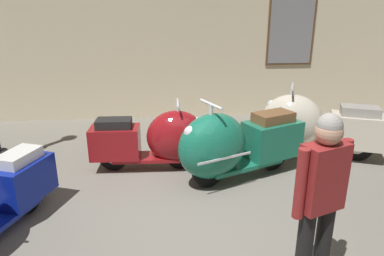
{
  "coord_description": "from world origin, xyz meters",
  "views": [
    {
      "loc": [
        -0.34,
        -3.2,
        2.23
      ],
      "look_at": [
        0.07,
        1.31,
        0.68
      ],
      "focal_mm": 32.82,
      "sensor_mm": 36.0,
      "label": 1
    }
  ],
  "objects_px": {
    "scooter_3": "(311,125)",
    "scooter_2": "(232,145)",
    "scooter_1": "(158,139)",
    "visitor_0": "(321,193)"
  },
  "relations": [
    {
      "from": "scooter_3",
      "to": "scooter_2",
      "type": "bearing_deg",
      "value": 49.27
    },
    {
      "from": "scooter_3",
      "to": "visitor_0",
      "type": "height_order",
      "value": "visitor_0"
    },
    {
      "from": "scooter_2",
      "to": "scooter_3",
      "type": "xyz_separation_m",
      "value": [
        1.4,
        0.75,
        -0.01
      ]
    },
    {
      "from": "scooter_2",
      "to": "scooter_3",
      "type": "relative_size",
      "value": 1.01
    },
    {
      "from": "scooter_1",
      "to": "scooter_2",
      "type": "height_order",
      "value": "scooter_2"
    },
    {
      "from": "scooter_1",
      "to": "visitor_0",
      "type": "distance_m",
      "value": 2.77
    },
    {
      "from": "scooter_1",
      "to": "scooter_3",
      "type": "relative_size",
      "value": 0.88
    },
    {
      "from": "visitor_0",
      "to": "scooter_2",
      "type": "bearing_deg",
      "value": -12.65
    },
    {
      "from": "scooter_2",
      "to": "visitor_0",
      "type": "distance_m",
      "value": 2.03
    },
    {
      "from": "scooter_3",
      "to": "visitor_0",
      "type": "distance_m",
      "value": 2.96
    }
  ]
}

